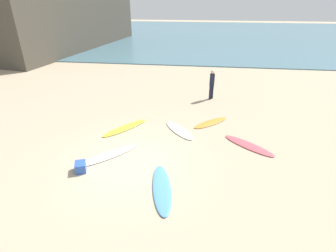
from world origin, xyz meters
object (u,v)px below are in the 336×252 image
surfboard_3 (211,123)px  beach_cooler (81,167)px  surfboard_4 (249,145)px  beachgoer_near (212,83)px  surfboard_2 (162,188)px  surfboard_0 (125,128)px  surfboard_1 (109,155)px  surfboard_5 (179,130)px

surfboard_3 → beach_cooler: beach_cooler is taller
beach_cooler → surfboard_4: bearing=22.3°
beachgoer_near → beach_cooler: bearing=4.2°
surfboard_2 → surfboard_0: bearing=-72.2°
surfboard_1 → surfboard_3: bearing=-94.8°
surfboard_4 → beach_cooler: beach_cooler is taller
surfboard_1 → surfboard_5: bearing=-91.6°
beach_cooler → beachgoer_near: bearing=59.3°
beach_cooler → surfboard_0: bearing=79.4°
surfboard_1 → surfboard_0: bearing=-45.1°
surfboard_0 → surfboard_3: (3.91, 1.06, -0.00)m
beachgoer_near → surfboard_2: bearing=23.7°
surfboard_5 → surfboard_1: bearing=-172.9°
surfboard_0 → surfboard_4: (5.42, -0.88, -0.00)m
surfboard_1 → surfboard_4: bearing=-120.9°
surfboard_3 → surfboard_1: bearing=88.1°
surfboard_1 → surfboard_3: (3.89, 3.38, -0.01)m
surfboard_5 → beachgoer_near: size_ratio=1.18×
surfboard_0 → surfboard_2: bearing=-23.0°
surfboard_2 → surfboard_5: bearing=-105.2°
surfboard_1 → surfboard_5: surfboard_1 is taller
surfboard_3 → surfboard_5: size_ratio=0.99×
surfboard_4 → beachgoer_near: size_ratio=1.31×
surfboard_3 → surfboard_4: surfboard_4 is taller
surfboard_4 → surfboard_5: size_ratio=1.11×
surfboard_0 → surfboard_1: (0.03, -2.31, 0.00)m
surfboard_5 → beach_cooler: beach_cooler is taller
surfboard_2 → beachgoer_near: size_ratio=1.41×
surfboard_1 → surfboard_2: bearing=-171.3°
surfboard_2 → surfboard_1: bearing=-48.2°
surfboard_0 → beachgoer_near: size_ratio=1.41×
surfboard_1 → beach_cooler: bearing=102.0°
surfboard_0 → beachgoer_near: (3.96, 4.39, 0.93)m
surfboard_5 → beach_cooler: 4.65m
surfboard_5 → beach_cooler: bearing=-169.4°
surfboard_4 → beach_cooler: 6.54m
beachgoer_near → beach_cooler: beachgoer_near is taller
surfboard_0 → beachgoer_near: 5.98m
surfboard_3 → surfboard_2: bearing=119.5°
surfboard_0 → surfboard_2: size_ratio=1.00×
surfboard_3 → beachgoer_near: bearing=-43.7°
surfboard_2 → beach_cooler: bearing=-24.1°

